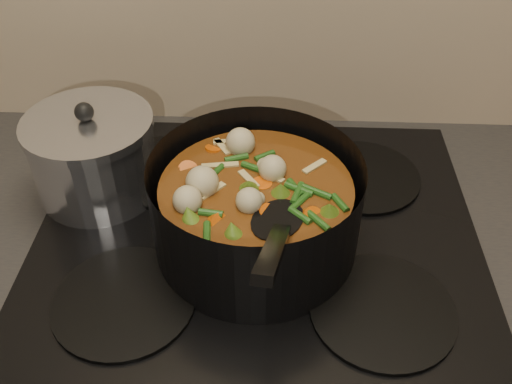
{
  "coord_description": "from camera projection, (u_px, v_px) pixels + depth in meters",
  "views": [
    {
      "loc": [
        0.02,
        1.36,
        1.5
      ],
      "look_at": [
        -0.0,
        1.91,
        1.02
      ],
      "focal_mm": 40.0,
      "sensor_mm": 36.0,
      "label": 1
    }
  ],
  "objects": [
    {
      "name": "stockpot",
      "position": [
        256.0,
        210.0,
        0.75
      ],
      "size": [
        0.34,
        0.41,
        0.2
      ],
      "rotation": [
        0.0,
        0.0,
        -0.31
      ],
      "color": "black",
      "rests_on": "stovetop"
    },
    {
      "name": "saucepan",
      "position": [
        94.0,
        155.0,
        0.84
      ],
      "size": [
        0.19,
        0.19,
        0.15
      ],
      "rotation": [
        0.0,
        0.0,
        0.1
      ],
      "color": "silver",
      "rests_on": "stovetop"
    },
    {
      "name": "stovetop",
      "position": [
        257.0,
        237.0,
        0.81
      ],
      "size": [
        0.62,
        0.54,
        0.03
      ],
      "color": "black",
      "rests_on": "counter"
    }
  ]
}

